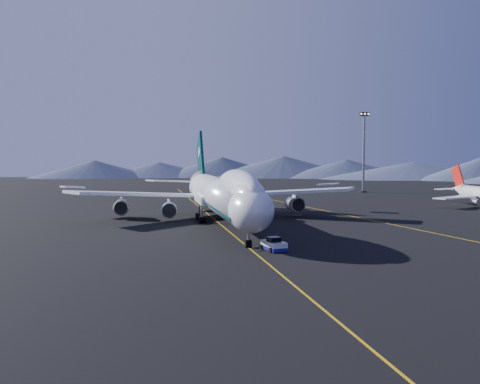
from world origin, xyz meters
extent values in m
plane|color=black|center=(0.00, 0.00, 0.00)|extent=(500.00, 500.00, 0.00)
cube|color=#CD970C|center=(0.00, 0.00, 0.01)|extent=(0.25, 220.00, 0.01)
cube|color=#CD970C|center=(30.00, 10.00, 0.01)|extent=(28.08, 198.09, 0.01)
cone|color=#414A64|center=(-40.81, 231.43, 6.00)|extent=(100.00, 100.00, 12.00)
cone|color=#414A64|center=(36.76, 232.11, 6.00)|extent=(100.00, 100.00, 12.00)
cone|color=#414A64|center=(110.33, 207.49, 6.00)|extent=(100.00, 100.00, 12.00)
cylinder|color=silver|center=(0.00, 0.00, 5.60)|extent=(6.50, 56.00, 6.50)
ellipsoid|color=silver|center=(0.00, -28.00, 5.60)|extent=(6.50, 10.40, 6.50)
ellipsoid|color=silver|center=(0.00, -18.50, 8.10)|extent=(5.13, 25.16, 5.85)
cube|color=black|center=(0.00, -30.00, 6.80)|extent=(3.60, 1.61, 1.29)
cone|color=silver|center=(0.00, 33.00, 6.40)|extent=(6.50, 12.00, 6.50)
cube|color=#03312B|center=(0.00, 1.00, 4.70)|extent=(6.24, 60.00, 1.10)
cube|color=silver|center=(0.00, 5.50, 4.50)|extent=(7.50, 13.00, 1.60)
cube|color=silver|center=(-14.50, 11.50, 5.20)|extent=(30.62, 23.28, 2.83)
cube|color=silver|center=(14.50, 11.50, 5.20)|extent=(30.62, 23.28, 2.83)
cylinder|color=slate|center=(-9.50, 7.50, 2.40)|extent=(2.90, 5.50, 2.90)
cylinder|color=slate|center=(-19.00, 14.00, 2.40)|extent=(2.90, 5.50, 2.90)
cylinder|color=slate|center=(9.50, 7.50, 2.40)|extent=(2.90, 5.50, 2.90)
cylinder|color=slate|center=(19.00, 14.00, 2.40)|extent=(2.90, 5.50, 2.90)
cube|color=#03312B|center=(0.00, 32.00, 11.40)|extent=(0.55, 14.11, 15.94)
cube|color=silver|center=(-7.50, 34.50, 6.80)|extent=(12.39, 9.47, 0.98)
cube|color=silver|center=(7.50, 34.50, 6.80)|extent=(12.39, 9.47, 0.98)
cylinder|color=black|center=(0.00, -26.50, 0.55)|extent=(0.90, 1.10, 1.10)
cube|color=silver|center=(3.00, -29.50, 0.75)|extent=(3.03, 4.73, 1.09)
cube|color=navy|center=(3.00, -29.50, 0.35)|extent=(3.16, 4.94, 0.50)
cube|color=black|center=(3.00, -29.50, 1.54)|extent=(1.88, 1.88, 0.90)
cone|color=silver|center=(73.45, 35.05, 3.66)|extent=(3.48, 6.41, 3.48)
cube|color=silver|center=(64.29, 22.24, 2.56)|extent=(15.37, 10.38, 0.32)
cylinder|color=slate|center=(68.41, 19.95, 1.46)|extent=(1.74, 3.20, 1.74)
cube|color=red|center=(73.45, 35.51, 7.14)|extent=(0.32, 6.24, 7.38)
cylinder|color=black|center=(64.44, 79.54, 0.22)|extent=(2.66, 2.66, 0.44)
cylinder|color=slate|center=(64.44, 79.54, 13.88)|extent=(0.78, 0.78, 27.76)
cube|color=black|center=(64.44, 79.54, 28.09)|extent=(3.55, 0.89, 1.33)
camera|label=1|loc=(-15.50, -101.05, 13.18)|focal=40.00mm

